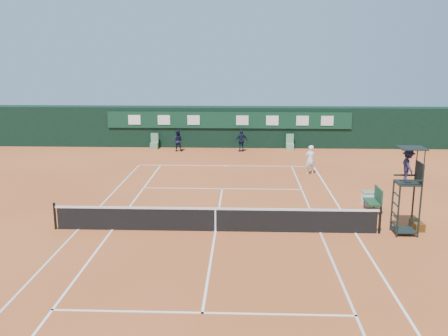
# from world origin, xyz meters

# --- Properties ---
(ground) EXTENTS (90.00, 90.00, 0.00)m
(ground) POSITION_xyz_m (0.00, 0.00, 0.00)
(ground) COLOR #BF5C2D
(ground) RESTS_ON ground
(court_lines) EXTENTS (11.05, 23.85, 0.01)m
(court_lines) POSITION_xyz_m (0.00, 0.00, 0.01)
(court_lines) COLOR silver
(court_lines) RESTS_ON ground
(tennis_net) EXTENTS (12.90, 0.10, 1.10)m
(tennis_net) POSITION_xyz_m (0.00, 0.00, 0.51)
(tennis_net) COLOR black
(tennis_net) RESTS_ON ground
(back_wall) EXTENTS (40.00, 1.65, 3.00)m
(back_wall) POSITION_xyz_m (0.00, 18.74, 1.51)
(back_wall) COLOR black
(back_wall) RESTS_ON ground
(linesman_chair_left) EXTENTS (0.55, 0.50, 1.15)m
(linesman_chair_left) POSITION_xyz_m (-5.50, 17.48, 0.32)
(linesman_chair_left) COLOR #55825E
(linesman_chair_left) RESTS_ON ground
(linesman_chair_right) EXTENTS (0.55, 0.50, 1.15)m
(linesman_chair_right) POSITION_xyz_m (4.50, 17.48, 0.32)
(linesman_chair_right) COLOR #639872
(linesman_chair_right) RESTS_ON ground
(umpire_chair) EXTENTS (0.96, 0.95, 3.42)m
(umpire_chair) POSITION_xyz_m (7.34, 0.00, 2.46)
(umpire_chair) COLOR black
(umpire_chair) RESTS_ON ground
(player_bench) EXTENTS (0.56, 1.20, 1.10)m
(player_bench) POSITION_xyz_m (6.92, 2.77, 0.60)
(player_bench) COLOR #183C22
(player_bench) RESTS_ON ground
(tennis_bag) EXTENTS (0.39, 0.85, 0.32)m
(tennis_bag) POSITION_xyz_m (8.05, 0.57, 0.16)
(tennis_bag) COLOR black
(tennis_bag) RESTS_ON ground
(cooler) EXTENTS (0.57, 0.57, 0.65)m
(cooler) POSITION_xyz_m (6.89, 3.79, 0.33)
(cooler) COLOR white
(cooler) RESTS_ON ground
(tennis_ball) EXTENTS (0.06, 0.06, 0.06)m
(tennis_ball) POSITION_xyz_m (0.49, 6.94, 0.03)
(tennis_ball) COLOR yellow
(tennis_ball) RESTS_ON ground
(player) EXTENTS (0.72, 0.58, 1.71)m
(player) POSITION_xyz_m (4.98, 9.87, 0.85)
(player) COLOR white
(player) RESTS_ON ground
(ball_kid_left) EXTENTS (0.75, 0.59, 1.52)m
(ball_kid_left) POSITION_xyz_m (-3.65, 16.63, 0.76)
(ball_kid_left) COLOR black
(ball_kid_left) RESTS_ON ground
(ball_kid_right) EXTENTS (1.00, 0.71, 1.57)m
(ball_kid_right) POSITION_xyz_m (0.95, 16.66, 0.79)
(ball_kid_right) COLOR black
(ball_kid_right) RESTS_ON ground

